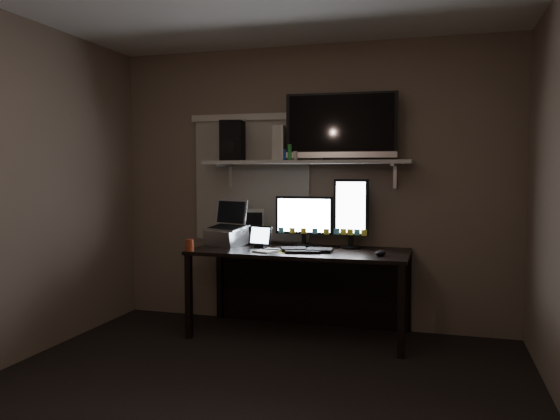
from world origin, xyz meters
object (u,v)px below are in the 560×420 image
at_px(monitor_landscape, 304,221).
at_px(mouse, 380,253).
at_px(monitor_portrait, 351,213).
at_px(desk, 303,268).
at_px(tv, 341,127).
at_px(game_console, 281,144).
at_px(speaker, 233,141).
at_px(laptop, 226,223).
at_px(tablet, 261,237).
at_px(cup, 190,245).
at_px(keyboard, 307,250).

height_order(monitor_landscape, mouse, monitor_landscape).
relative_size(monitor_landscape, monitor_portrait, 0.85).
height_order(desk, tv, tv).
distance_m(tv, game_console, 0.56).
xyz_separation_m(mouse, game_console, (-0.91, 0.37, 0.88)).
xyz_separation_m(monitor_portrait, speaker, (-1.07, -0.01, 0.63)).
bearing_deg(desk, tv, 13.29).
bearing_deg(laptop, tv, 26.08).
xyz_separation_m(tablet, game_console, (0.12, 0.21, 0.80)).
relative_size(mouse, tablet, 0.54).
xyz_separation_m(laptop, tv, (1.00, 0.12, 0.83)).
xyz_separation_m(cup, speaker, (0.19, 0.51, 0.88)).
distance_m(monitor_landscape, tablet, 0.41).
bearing_deg(game_console, laptop, -168.17).
distance_m(monitor_landscape, cup, 1.01).
relative_size(monitor_portrait, tablet, 2.76).
distance_m(monitor_landscape, mouse, 0.82).
bearing_deg(keyboard, game_console, 124.37).
xyz_separation_m(cup, game_console, (0.62, 0.55, 0.85)).
distance_m(keyboard, laptop, 0.80).
distance_m(keyboard, speaker, 1.21).
height_order(monitor_portrait, keyboard, monitor_portrait).
relative_size(monitor_landscape, speaker, 1.44).
distance_m(mouse, speaker, 1.66).
height_order(desk, speaker, speaker).
bearing_deg(cup, monitor_landscape, 32.92).
distance_m(cup, tv, 1.61).
bearing_deg(desk, keyboard, -68.23).
relative_size(mouse, cup, 1.20).
bearing_deg(desk, cup, -152.52).
height_order(cup, tv, tv).
bearing_deg(monitor_portrait, tv, -167.67).
bearing_deg(speaker, mouse, -23.72).
relative_size(desk, tv, 1.92).
bearing_deg(tablet, cup, -130.40).
bearing_deg(speaker, tv, -9.45).
relative_size(mouse, tv, 0.13).
bearing_deg(cup, tablet, 34.34).
distance_m(tv, speaker, 0.98).
xyz_separation_m(monitor_portrait, cup, (-1.25, -0.52, -0.25)).
height_order(tv, speaker, tv).
relative_size(desk, keyboard, 4.14).
height_order(desk, cup, cup).
relative_size(desk, speaker, 5.08).
distance_m(mouse, cup, 1.55).
relative_size(laptop, speaker, 1.12).
relative_size(desk, game_console, 6.01).
height_order(desk, mouse, mouse).
xyz_separation_m(desk, game_console, (-0.23, 0.11, 1.08)).
xyz_separation_m(keyboard, tv, (0.23, 0.27, 1.02)).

